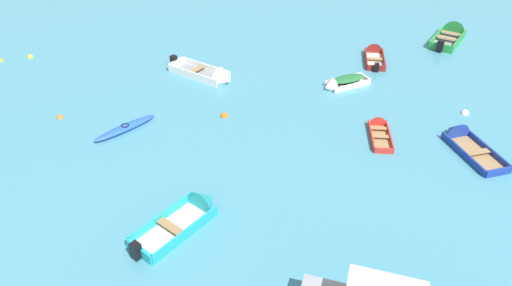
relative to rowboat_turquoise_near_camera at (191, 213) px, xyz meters
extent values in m
cube|color=beige|center=(-0.69, -0.61, -0.16)|extent=(3.32, 3.15, 0.12)
cube|color=teal|center=(-1.15, -0.09, 0.02)|extent=(2.63, 2.34, 0.48)
cube|color=teal|center=(-0.23, -1.13, 0.02)|extent=(2.63, 2.34, 0.48)
cube|color=teal|center=(-1.97, -1.74, 0.02)|extent=(1.00, 1.11, 0.48)
cone|color=teal|center=(0.65, 0.57, 0.04)|extent=(1.47, 1.51, 1.32)
cube|color=#937047|center=(-0.82, -0.73, 0.11)|extent=(1.09, 1.16, 0.03)
cube|color=black|center=(-2.08, -1.84, 0.19)|extent=(0.47, 0.48, 0.67)
cube|color=beige|center=(10.04, 10.01, -0.18)|extent=(2.66, 1.64, 0.09)
cube|color=white|center=(10.19, 9.51, -0.04)|extent=(2.50, 0.80, 0.35)
cube|color=white|center=(9.89, 10.52, -0.04)|extent=(2.50, 0.80, 0.35)
cube|color=white|center=(11.28, 10.38, -0.04)|extent=(0.39, 1.02, 0.35)
cone|color=white|center=(8.75, 9.63, -0.03)|extent=(0.85, 1.13, 1.00)
cube|color=#937047|center=(10.17, 10.05, 0.02)|extent=(0.52, 0.98, 0.03)
cube|color=#937047|center=(9.45, 9.84, 0.02)|extent=(0.52, 0.98, 0.03)
ellipsoid|color=#236633|center=(10.04, 10.01, 0.22)|extent=(2.44, 1.54, 0.27)
cube|color=gray|center=(19.43, 15.29, -0.15)|extent=(3.67, 3.79, 0.14)
cube|color=#288C3D|center=(18.84, 15.84, 0.05)|extent=(2.76, 2.96, 0.54)
cube|color=#288C3D|center=(20.02, 14.75, 0.05)|extent=(2.76, 2.96, 0.54)
cube|color=#288C3D|center=(18.09, 13.85, 0.05)|extent=(1.26, 1.19, 0.54)
cone|color=#288C3D|center=(20.83, 16.80, 0.08)|extent=(1.74, 1.71, 1.54)
cube|color=#937047|center=(19.29, 15.14, 0.16)|extent=(1.33, 1.28, 0.03)
cube|color=#937047|center=(20.07, 15.99, 0.16)|extent=(1.33, 1.28, 0.03)
cube|color=black|center=(17.97, 13.73, 0.24)|extent=(0.55, 0.55, 0.76)
cube|color=beige|center=(12.94, 12.99, -0.17)|extent=(1.90, 3.01, 0.10)
cube|color=maroon|center=(12.39, 13.17, -0.03)|extent=(0.98, 2.82, 0.38)
cube|color=maroon|center=(13.49, 12.81, -0.03)|extent=(0.98, 2.82, 0.38)
cube|color=maroon|center=(12.49, 11.60, -0.03)|extent=(1.11, 0.46, 0.38)
cone|color=maroon|center=(13.41, 14.45, -0.01)|extent=(1.26, 0.98, 1.11)
cube|color=#937047|center=(12.90, 12.85, 0.05)|extent=(1.08, 0.61, 0.03)
cube|color=black|center=(12.45, 11.48, 0.11)|extent=(0.37, 0.35, 0.54)
cube|color=#99754C|center=(13.75, 2.10, -0.18)|extent=(1.60, 3.35, 0.09)
cube|color=navy|center=(13.06, 2.03, -0.04)|extent=(0.42, 3.37, 0.35)
cube|color=navy|center=(14.44, 2.17, -0.04)|extent=(0.42, 3.37, 0.35)
cube|color=navy|center=(13.92, 0.42, -0.04)|extent=(1.36, 0.27, 0.35)
cone|color=navy|center=(13.58, 3.85, -0.02)|extent=(1.39, 0.90, 1.32)
cube|color=#937047|center=(13.77, 1.93, 0.03)|extent=(1.26, 0.47, 0.03)
ellipsoid|color=blue|center=(-3.02, 7.09, -0.06)|extent=(3.27, 2.54, 0.32)
torus|color=black|center=(-3.02, 7.09, 0.09)|extent=(0.61, 0.61, 0.07)
cube|color=#99754C|center=(9.78, 4.18, -0.18)|extent=(1.47, 2.66, 0.07)
cube|color=red|center=(9.34, 4.30, -0.07)|extent=(0.72, 2.57, 0.30)
cube|color=red|center=(10.23, 4.07, -0.07)|extent=(0.72, 2.57, 0.30)
cube|color=red|center=(9.45, 2.91, -0.07)|extent=(0.90, 0.32, 0.30)
cone|color=red|center=(10.13, 5.51, -0.06)|extent=(1.01, 0.81, 0.89)
cube|color=#937047|center=(9.75, 4.05, -0.01)|extent=(0.87, 0.47, 0.03)
cube|color=#937047|center=(9.94, 4.79, -0.01)|extent=(0.87, 0.47, 0.03)
cube|color=gray|center=(1.21, 12.90, -0.16)|extent=(3.59, 3.53, 0.13)
cube|color=white|center=(1.69, 13.39, 0.03)|extent=(2.87, 2.79, 0.51)
cube|color=white|center=(0.74, 12.41, 0.03)|extent=(2.87, 2.79, 0.51)
cube|color=white|center=(-0.20, 14.26, 0.03)|extent=(1.03, 1.06, 0.51)
cone|color=white|center=(2.68, 11.48, 0.06)|extent=(1.55, 1.56, 1.31)
cube|color=#937047|center=(1.06, 13.04, 0.14)|extent=(1.14, 1.16, 0.03)
cube|color=black|center=(-0.31, 14.38, 0.21)|extent=(0.51, 0.51, 0.71)
sphere|color=orange|center=(-6.62, 8.98, -0.22)|extent=(0.36, 0.36, 0.36)
sphere|color=yellow|center=(-9.98, 17.58, -0.22)|extent=(0.38, 0.38, 0.38)
sphere|color=silver|center=(15.35, 5.72, -0.22)|extent=(0.44, 0.44, 0.44)
sphere|color=yellow|center=(-11.78, 17.25, -0.22)|extent=(0.30, 0.30, 0.30)
sphere|color=orange|center=(2.21, 7.63, -0.22)|extent=(0.44, 0.44, 0.44)
camera|label=1|loc=(0.27, -14.18, 13.08)|focal=32.81mm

